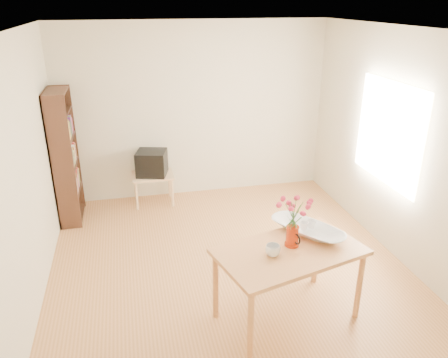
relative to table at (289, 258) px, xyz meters
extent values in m
plane|color=#AD713D|center=(-0.35, 0.88, -0.66)|extent=(4.50, 4.50, 0.00)
plane|color=white|center=(-0.35, 0.88, 1.94)|extent=(4.50, 4.50, 0.00)
plane|color=beige|center=(-0.35, 3.13, 0.64)|extent=(4.00, 0.00, 4.00)
plane|color=beige|center=(-0.35, -1.37, 0.64)|extent=(4.00, 0.00, 4.00)
plane|color=beige|center=(-2.35, 0.88, 0.64)|extent=(0.00, 4.50, 4.50)
plane|color=beige|center=(1.65, 0.88, 0.64)|extent=(0.00, 4.50, 4.50)
plane|color=white|center=(1.63, 1.18, 0.74)|extent=(0.00, 1.30, 1.30)
cube|color=#C37B42|center=(0.00, 0.00, 0.07)|extent=(1.47, 1.07, 0.04)
cylinder|color=#C37B42|center=(-0.50, -0.46, -0.31)|extent=(0.06, 0.06, 0.71)
cylinder|color=#C37B42|center=(0.66, -0.15, -0.31)|extent=(0.06, 0.06, 0.71)
cylinder|color=#C37B42|center=(-0.66, 0.15, -0.31)|extent=(0.06, 0.06, 0.71)
cylinder|color=#C37B42|center=(0.50, 0.46, -0.31)|extent=(0.06, 0.06, 0.71)
cube|color=#D9AF7A|center=(-1.05, 2.85, -0.22)|extent=(0.60, 0.45, 0.03)
cylinder|color=#D9AF7A|center=(-1.31, 2.67, -0.45)|extent=(0.04, 0.04, 0.43)
cylinder|color=#D9AF7A|center=(-0.79, 2.67, -0.45)|extent=(0.04, 0.04, 0.43)
cylinder|color=#D9AF7A|center=(-1.31, 3.04, -0.45)|extent=(0.04, 0.04, 0.43)
cylinder|color=#D9AF7A|center=(-0.79, 3.04, -0.45)|extent=(0.04, 0.04, 0.43)
cube|color=#321A10|center=(-2.20, 2.30, 0.24)|extent=(0.28, 0.02, 1.80)
cube|color=#321A10|center=(-2.20, 2.97, 0.24)|extent=(0.28, 0.03, 1.80)
cube|color=#321A10|center=(-2.33, 2.63, 0.24)|extent=(0.02, 0.70, 1.80)
cube|color=#321A10|center=(-2.20, 2.63, -0.62)|extent=(0.27, 0.65, 0.02)
cube|color=#321A10|center=(-2.20, 2.63, -0.26)|extent=(0.27, 0.65, 0.02)
cube|color=#321A10|center=(-2.20, 2.63, 0.12)|extent=(0.27, 0.65, 0.02)
cube|color=#321A10|center=(-2.20, 2.63, 0.50)|extent=(0.27, 0.65, 0.02)
cube|color=#321A10|center=(-2.20, 2.63, 0.86)|extent=(0.27, 0.65, 0.02)
cube|color=#321A10|center=(-2.20, 2.63, 1.12)|extent=(0.27, 0.65, 0.02)
cylinder|color=#BA2D0A|center=(0.04, 0.07, 0.18)|extent=(0.11, 0.11, 0.19)
cylinder|color=#BA2D0A|center=(0.04, 0.07, 0.10)|extent=(0.13, 0.13, 0.02)
cylinder|color=#BA2D0A|center=(0.04, 0.07, 0.28)|extent=(0.12, 0.12, 0.01)
cone|color=#BA2D0A|center=(0.03, 0.02, 0.26)|extent=(0.06, 0.07, 0.06)
torus|color=black|center=(0.06, 0.14, 0.19)|extent=(0.04, 0.10, 0.10)
imported|color=white|center=(-0.19, -0.06, 0.14)|extent=(0.19, 0.19, 0.11)
imported|color=white|center=(0.27, 0.25, 0.32)|extent=(0.69, 0.69, 0.47)
imported|color=white|center=(0.23, 0.25, 0.28)|extent=(0.10, 0.10, 0.07)
imported|color=white|center=(0.32, 0.27, 0.28)|extent=(0.08, 0.08, 0.07)
cube|color=black|center=(-1.05, 2.85, -0.02)|extent=(0.50, 0.47, 0.36)
cube|color=black|center=(-1.05, 2.92, 0.00)|extent=(0.33, 0.28, 0.25)
cube|color=black|center=(-1.05, 2.66, 0.00)|extent=(0.32, 0.10, 0.25)
camera|label=1|loc=(-1.35, -3.20, 2.21)|focal=35.00mm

